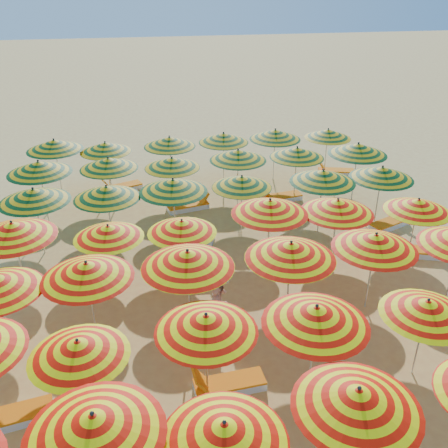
{
  "coord_description": "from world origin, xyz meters",
  "views": [
    {
      "loc": [
        -2.4,
        -13.55,
        9.09
      ],
      "look_at": [
        0.0,
        0.5,
        1.6
      ],
      "focal_mm": 40.0,
      "sensor_mm": 36.0,
      "label": 1
    }
  ],
  "objects": [
    {
      "name": "beachgoer_a",
      "position": [
        -0.71,
        -2.49,
        0.63
      ],
      "size": [
        0.46,
        0.55,
        1.27
      ],
      "primitive_type": "imported",
      "rotation": [
        0.0,
        0.0,
        1.99
      ],
      "color": "tan",
      "rests_on": "ground"
    },
    {
      "name": "umbrella_40",
      "position": [
        3.57,
        7.63,
        2.18
      ],
      "size": [
        3.06,
        3.06,
        2.48
      ],
      "color": "silver",
      "rests_on": "ground"
    },
    {
      "name": "lounger_5",
      "position": [
        -0.84,
        -4.93,
        0.15
      ],
      "size": [
        1.78,
        0.72,
        0.69
      ],
      "rotation": [
        0.0,
        0.0,
        3.23
      ],
      "color": "white",
      "rests_on": "ground"
    },
    {
      "name": "beachgoer_b",
      "position": [
        -0.56,
        -2.25,
        0.69
      ],
      "size": [
        0.79,
        0.84,
        1.38
      ],
      "primitive_type": "imported",
      "rotation": [
        0.0,
        0.0,
        1.02
      ],
      "color": "tan",
      "rests_on": "ground"
    },
    {
      "name": "umbrella_37",
      "position": [
        -3.98,
        7.5,
        2.06
      ],
      "size": [
        2.93,
        2.93,
        2.34
      ],
      "color": "silver",
      "rests_on": "ground"
    },
    {
      "name": "lounger_15",
      "position": [
        6.66,
        7.68,
        0.15
      ],
      "size": [
        1.82,
        0.98,
        0.69
      ],
      "rotation": [
        0.0,
        0.0,
        2.9
      ],
      "color": "white",
      "rests_on": "ground"
    },
    {
      "name": "umbrella_38",
      "position": [
        -1.22,
        7.55,
        2.13
      ],
      "size": [
        2.69,
        2.69,
        2.42
      ],
      "color": "silver",
      "rests_on": "ground"
    },
    {
      "name": "umbrella_23",
      "position": [
        6.34,
        -0.11,
        2.04
      ],
      "size": [
        2.51,
        2.51,
        2.32
      ],
      "color": "silver",
      "rests_on": "ground"
    },
    {
      "name": "umbrella_27",
      "position": [
        1.04,
        2.77,
        2.05
      ],
      "size": [
        2.4,
        2.4,
        2.33
      ],
      "color": "silver",
      "rests_on": "ground"
    },
    {
      "name": "umbrella_16",
      "position": [
        3.76,
        -2.44,
        2.23
      ],
      "size": [
        2.81,
        2.81,
        2.54
      ],
      "color": "silver",
      "rests_on": "ground"
    },
    {
      "name": "lounger_4",
      "position": [
        -5.75,
        -5.07,
        0.15
      ],
      "size": [
        1.81,
        0.89,
        0.69
      ],
      "rotation": [
        0.0,
        0.0,
        3.33
      ],
      "color": "white",
      "rests_on": "ground"
    },
    {
      "name": "lounger_14",
      "position": [
        -3.47,
        7.44,
        0.15
      ],
      "size": [
        1.82,
        1.19,
        0.69
      ],
      "rotation": [
        0.0,
        0.0,
        3.53
      ],
      "color": "white",
      "rests_on": "ground"
    },
    {
      "name": "umbrella_24",
      "position": [
        -6.1,
        2.44,
        2.21
      ],
      "size": [
        3.1,
        3.1,
        2.52
      ],
      "color": "silver",
      "rests_on": "ground"
    },
    {
      "name": "umbrella_36",
      "position": [
        -6.09,
        7.67,
        2.22
      ],
      "size": [
        2.69,
        2.69,
        2.52
      ],
      "color": "silver",
      "rests_on": "ground"
    },
    {
      "name": "umbrella_14",
      "position": [
        -1.48,
        -2.59,
        2.3
      ],
      "size": [
        2.9,
        2.9,
        2.61
      ],
      "color": "silver",
      "rests_on": "ground"
    },
    {
      "name": "umbrella_22",
      "position": [
        3.58,
        -0.05,
        2.2
      ],
      "size": [
        2.81,
        2.81,
        2.5
      ],
      "color": "silver",
      "rests_on": "ground"
    },
    {
      "name": "lounger_10",
      "position": [
        -0.96,
        2.44,
        0.15
      ],
      "size": [
        1.83,
        1.14,
        0.69
      ],
      "rotation": [
        0.0,
        0.0,
        2.79
      ],
      "color": "white",
      "rests_on": "ground"
    },
    {
      "name": "umbrella_19",
      "position": [
        -3.61,
        -0.1,
        1.96
      ],
      "size": [
        2.28,
        2.28,
        2.23
      ],
      "color": "silver",
      "rests_on": "ground"
    },
    {
      "name": "lounger_12",
      "position": [
        -0.7,
        5.06,
        0.15
      ],
      "size": [
        1.82,
        0.96,
        0.69
      ],
      "rotation": [
        0.0,
        0.0,
        0.23
      ],
      "color": "white",
      "rests_on": "ground"
    },
    {
      "name": "umbrella_13",
      "position": [
        -4.03,
        -2.54,
        2.2
      ],
      "size": [
        2.81,
        2.81,
        2.5
      ],
      "color": "silver",
      "rests_on": "ground"
    },
    {
      "name": "lounger_9",
      "position": [
        6.94,
        -0.0,
        0.15
      ],
      "size": [
        1.83,
        1.09,
        0.69
      ],
      "rotation": [
        0.0,
        0.0,
        -0.32
      ],
      "color": "white",
      "rests_on": "ground"
    },
    {
      "name": "umbrella_30",
      "position": [
        -6.31,
        4.98,
        2.25
      ],
      "size": [
        2.77,
        2.77,
        2.56
      ],
      "color": "silver",
      "rests_on": "ground"
    },
    {
      "name": "umbrella_33",
      "position": [
        1.39,
        5.25,
        2.17
      ],
      "size": [
        3.08,
        3.08,
        2.47
      ],
      "color": "silver",
      "rests_on": "ground"
    },
    {
      "name": "umbrella_28",
      "position": [
        3.94,
        2.35,
        2.24
      ],
      "size": [
        2.8,
        2.8,
        2.54
      ],
      "color": "silver",
      "rests_on": "ground"
    },
    {
      "name": "lounger_11",
      "position": [
        6.83,
        2.21,
        0.15
      ],
      "size": [
        1.82,
        1.21,
        0.69
      ],
      "rotation": [
        0.0,
        0.0,
        0.4
      ],
      "color": "white",
      "rests_on": "ground"
    },
    {
      "name": "umbrella_7",
      "position": [
        -4.04,
        -5.21,
        1.99
      ],
      "size": [
        2.26,
        2.26,
        2.26
      ],
      "color": "silver",
      "rests_on": "ground"
    },
    {
      "name": "ground",
      "position": [
        0.0,
        0.0,
        0.0
      ],
      "size": [
        120.0,
        120.0,
        0.0
      ],
      "primitive_type": "plane",
      "color": "#DBB761",
      "rests_on": "ground"
    },
    {
      "name": "umbrella_35",
      "position": [
        6.35,
        4.87,
        2.27
      ],
      "size": [
        2.53,
        2.53,
        2.58
      ],
      "color": "silver",
      "rests_on": "ground"
    },
    {
      "name": "umbrella_20",
      "position": [
        -1.41,
        -0.17,
        1.98
      ],
      "size": [
        2.61,
        2.61,
        2.25
      ],
      "color": "silver",
      "rests_on": "ground"
    },
    {
      "name": "umbrella_41",
      "position": [
        6.16,
        7.81,
        2.02
      ],
      "size": [
        2.19,
        2.19,
        2.3
      ],
      "color": "silver",
      "rests_on": "ground"
    },
    {
      "name": "lounger_7",
      "position": [
        -0.88,
        -2.83,
        0.15
      ],
      "size": [
        1.82,
        1.0,
        0.69
      ],
      "rotation": [
        0.0,
        0.0,
        -0.25
      ],
      "color": "white",
      "rests_on": "ground"
    },
    {
      "name": "umbrella_25",
      "position": [
        -3.73,
        2.44,
        2.14
      ],
      "size": [
        2.83,
        2.83,
        2.43
      ],
      "color": "silver",
      "rests_on": "ground"
    },
    {
      "name": "umbrella_1",
      "position": [
        -3.56,
        -7.48,
        2.27
      ],
      "size": [
        2.83,
        2.83,
        2.57
      ],
      "color": "silver",
      "rests_on": "ground"
    },
    {
      "name": "umbrella_29",
      "position": [
        6.24,
        2.38,
        2.21
      ],
      "size": [
        3.14,
        3.14,
        2.51
      ],
      "color": "silver",
      "rests_on": "ground"
    },
    {
      "name": "umbrella_34",
      "position": [
        3.89,
        5.31,
        2.11
      ],
      "size": [
        2.64,
        2.64,
        2.4
      ],
      "color": "silver",
      "rests_on": "ground"
    },
    {
      "name": "umbrella_31",
      "position": [
        -3.76,
        5.29,
        2.13
      ],
      "size": [
        2.85,
        2.85,
        2.42
      ],
      "color": "silver",
      "rests_on": "ground"
    },
    {
      "name": "lounger_8",
      "position": [
        -0.91,
        -0.21,
        0.15
      ],
      "size": [
        1.76,
        0.66,
        0.69
      ],
      "rotation": [
        0.0,
        0.0,
        3.09
      ],
      "color": "white",
      "rests_on": "ground"
    },
    {
      "name": "umbrella_2",
      "position": [
        -1.42,
        -7.85,
        2.09
      ],
      "size": [
        2.47,
        2.47,
        2.37
      ],
      "color": "silver",
      "rests_on": "ground"
    },
    {
      "name": "umbrella_9",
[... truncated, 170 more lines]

